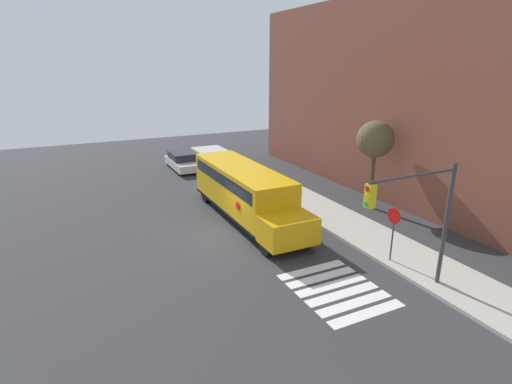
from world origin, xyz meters
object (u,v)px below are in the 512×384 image
school_bus (244,190)px  traffic_light (421,211)px  parked_car (182,161)px  stop_sign (393,227)px  tree_near_sidewalk (375,140)px

school_bus → traffic_light: size_ratio=2.09×
parked_car → traffic_light: (22.42, 2.47, 2.70)m
stop_sign → traffic_light: (2.25, -1.09, 1.67)m
school_bus → tree_near_sidewalk: (1.82, 7.60, 2.48)m
school_bus → parked_car: (-12.33, -0.09, -0.98)m
parked_car → stop_sign: bearing=10.0°
school_bus → stop_sign: (7.83, 3.47, 0.05)m
school_bus → parked_car: size_ratio=2.20×
parked_car → tree_near_sidewalk: bearing=28.5°
traffic_light → tree_near_sidewalk: 9.81m
tree_near_sidewalk → stop_sign: bearing=-34.5°
parked_car → stop_sign: 20.50m
tree_near_sidewalk → parked_car: bearing=-151.5°
school_bus → traffic_light: traffic_light is taller
parked_car → tree_near_sidewalk: size_ratio=0.90×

